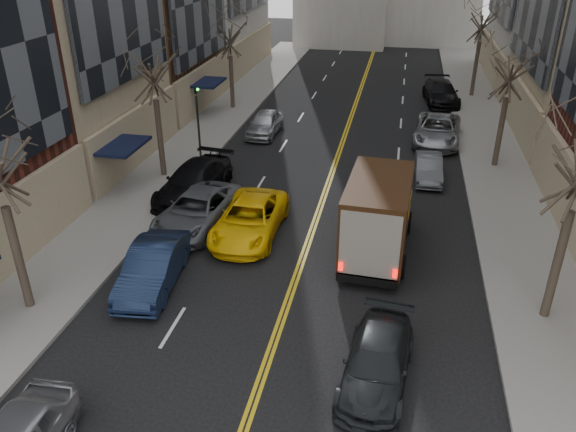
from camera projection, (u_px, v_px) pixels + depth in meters
name	position (u px, v px, depth m)	size (l,w,h in m)	color
sidewalk_left	(204.00, 134.00, 36.34)	(4.00, 66.00, 0.15)	slate
sidewalk_right	(493.00, 153.00, 33.15)	(4.00, 66.00, 0.15)	slate
tree_lf_mid	(151.00, 52.00, 27.22)	(3.20, 3.20, 8.91)	#382D23
tree_lf_far	(229.00, 24.00, 38.81)	(3.20, 3.20, 8.12)	#382D23
tree_rt_mid	(514.00, 55.00, 28.66)	(3.20, 3.20, 8.32)	#382D23
tree_rt_far	(485.00, 7.00, 41.47)	(3.20, 3.20, 9.11)	#382D23
traffic_signal	(198.00, 117.00, 30.44)	(0.29, 0.26, 4.70)	black
ups_truck	(378.00, 215.00, 22.44)	(2.82, 6.37, 3.43)	black
observer_sedan	(377.00, 363.00, 16.32)	(2.31, 4.76, 1.33)	black
taxi	(249.00, 219.00, 24.19)	(2.54, 5.50, 1.53)	yellow
pedestrian	(362.00, 185.00, 26.94)	(0.69, 0.45, 1.90)	black
parked_lf_b	(153.00, 267.00, 20.70)	(1.67, 4.78, 1.57)	#111D37
parked_lf_c	(197.00, 210.00, 24.91)	(2.55, 5.52, 1.53)	#55595E
parked_lf_d	(194.00, 182.00, 27.60)	(2.32, 5.69, 1.65)	black
parked_lf_e	(265.00, 123.00, 36.10)	(1.77, 4.40, 1.50)	#B4B7BC
parked_rt_a	(429.00, 168.00, 29.64)	(1.34, 3.85, 1.27)	#505358
parked_rt_b	(437.00, 130.00, 34.73)	(2.69, 5.84, 1.62)	#94969B
parked_rt_c	(441.00, 93.00, 42.57)	(2.29, 5.63, 1.63)	black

